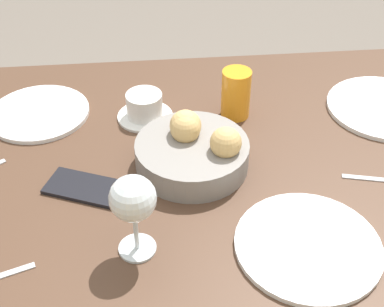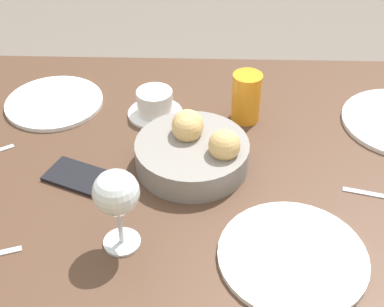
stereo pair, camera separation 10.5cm
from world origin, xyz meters
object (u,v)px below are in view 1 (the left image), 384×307
at_px(cell_phone, 85,188).
at_px(bread_basket, 193,150).
at_px(plate_near_left, 384,107).
at_px(juice_glass, 236,94).
at_px(plate_near_right, 39,113).
at_px(plate_far_center, 308,246).
at_px(coffee_cup, 145,107).
at_px(wine_glass, 133,201).

bearing_deg(cell_phone, bread_basket, -165.81).
height_order(plate_near_left, juice_glass, juice_glass).
distance_m(plate_near_left, plate_near_right, 0.79).
bearing_deg(plate_far_center, juice_glass, -81.54).
bearing_deg(coffee_cup, bread_basket, 117.66).
distance_m(plate_near_left, cell_phone, 0.70).
distance_m(juice_glass, wine_glass, 0.44).
relative_size(plate_near_right, coffee_cup, 1.81).
bearing_deg(wine_glass, bread_basket, -118.57).
xyz_separation_m(bread_basket, coffee_cup, (0.09, -0.17, -0.01)).
xyz_separation_m(bread_basket, plate_near_right, (0.33, -0.21, -0.03)).
bearing_deg(cell_phone, coffee_cup, -117.87).
bearing_deg(plate_near_left, coffee_cup, -2.22).
xyz_separation_m(wine_glass, cell_phone, (0.10, -0.16, -0.11)).
bearing_deg(plate_near_left, cell_phone, 17.15).
xyz_separation_m(bread_basket, cell_phone, (0.21, 0.05, -0.03)).
relative_size(wine_glass, cell_phone, 0.93).
distance_m(plate_far_center, cell_phone, 0.42).
height_order(bread_basket, wine_glass, wine_glass).
distance_m(coffee_cup, cell_phone, 0.26).
relative_size(bread_basket, cell_phone, 1.35).
height_order(bread_basket, plate_near_left, bread_basket).
xyz_separation_m(juice_glass, cell_phone, (0.32, 0.22, -0.05)).
xyz_separation_m(plate_near_right, coffee_cup, (-0.24, 0.03, 0.02)).
bearing_deg(plate_near_right, plate_far_center, 138.34).
xyz_separation_m(bread_basket, wine_glass, (0.12, 0.21, 0.08)).
relative_size(coffee_cup, cell_phone, 0.74).
bearing_deg(juice_glass, bread_basket, 56.06).
relative_size(plate_near_left, coffee_cup, 2.10).
distance_m(wine_glass, cell_phone, 0.21).
height_order(plate_near_right, coffee_cup, coffee_cup).
bearing_deg(juice_glass, cell_phone, 34.11).
xyz_separation_m(plate_far_center, coffee_cup, (0.26, -0.41, 0.02)).
bearing_deg(bread_basket, plate_far_center, 125.75).
relative_size(plate_near_right, juice_glass, 2.01).
xyz_separation_m(bread_basket, plate_near_left, (-0.46, -0.15, -0.03)).
xyz_separation_m(plate_near_right, cell_phone, (-0.12, 0.26, -0.00)).
bearing_deg(plate_near_right, coffee_cup, 171.86).
height_order(juice_glass, wine_glass, wine_glass).
distance_m(juice_glass, coffee_cup, 0.20).
height_order(plate_far_center, coffee_cup, coffee_cup).
bearing_deg(bread_basket, coffee_cup, -62.34).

